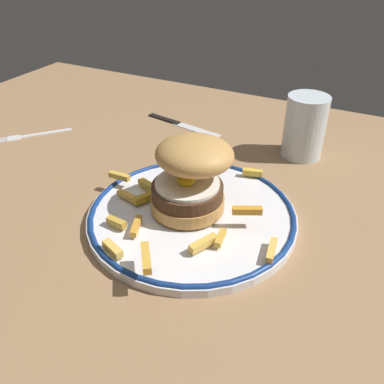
# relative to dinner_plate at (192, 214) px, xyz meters

# --- Properties ---
(ground_plane) EXTENTS (1.33, 1.10, 0.04)m
(ground_plane) POSITION_rel_dinner_plate_xyz_m (-0.05, -0.04, -0.03)
(ground_plane) COLOR #936F4B
(dinner_plate) EXTENTS (0.29, 0.29, 0.02)m
(dinner_plate) POSITION_rel_dinner_plate_xyz_m (0.00, 0.00, 0.00)
(dinner_plate) COLOR silver
(dinner_plate) RESTS_ON ground_plane
(burger) EXTENTS (0.11, 0.12, 0.10)m
(burger) POSITION_rel_dinner_plate_xyz_m (-0.01, 0.01, 0.06)
(burger) COLOR #C28946
(burger) RESTS_ON dinner_plate
(fries_pile) EXTENTS (0.28, 0.29, 0.03)m
(fries_pile) POSITION_rel_dinner_plate_xyz_m (-0.01, -0.03, 0.02)
(fries_pile) COLOR gold
(fries_pile) RESTS_ON dinner_plate
(water_glass) EXTENTS (0.07, 0.07, 0.11)m
(water_glass) POSITION_rel_dinner_plate_xyz_m (0.09, 0.26, 0.04)
(water_glass) COLOR silver
(water_glass) RESTS_ON ground_plane
(fork) EXTENTS (0.11, 0.12, 0.00)m
(fork) POSITION_rel_dinner_plate_xyz_m (-0.40, 0.10, -0.01)
(fork) COLOR silver
(fork) RESTS_ON ground_plane
(knife) EXTENTS (0.18, 0.05, 0.01)m
(knife) POSITION_rel_dinner_plate_xyz_m (-0.17, 0.28, -0.01)
(knife) COLOR black
(knife) RESTS_ON ground_plane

